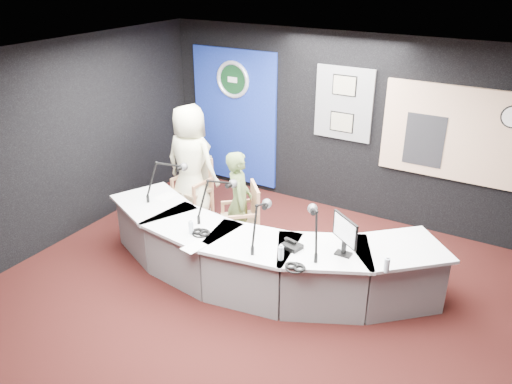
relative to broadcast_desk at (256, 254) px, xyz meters
The scene contains 30 objects.
ground 0.67m from the broadcast_desk, 84.81° to the right, with size 6.00×6.00×0.00m, color black.
ceiling 2.49m from the broadcast_desk, 84.81° to the right, with size 6.00×6.00×0.02m, color silver.
wall_back 2.66m from the broadcast_desk, 88.83° to the left, with size 6.00×0.02×2.80m, color black.
wall_left 3.17m from the broadcast_desk, 169.44° to the right, with size 0.02×6.00×2.80m, color black.
broadcast_desk is the anchor object (origin of this frame).
backdrop_panel 3.17m from the broadcast_desk, 127.40° to the left, with size 1.60×0.05×2.30m, color navy.
agency_seal 3.38m from the broadcast_desk, 127.86° to the left, with size 0.63×0.63×0.07m, color silver.
seal_center 3.38m from the broadcast_desk, 127.80° to the left, with size 0.48×0.48×0.01m, color black.
pinboard 2.79m from the broadcast_desk, 87.63° to the left, with size 0.90×0.04×1.10m, color slate.
framed_photo_upper 2.91m from the broadcast_desk, 87.60° to the left, with size 0.34×0.02×0.27m, color gray.
framed_photo_lower 2.63m from the broadcast_desk, 87.60° to the left, with size 0.34×0.02×0.27m, color gray.
booth_window_frame 3.24m from the broadcast_desk, 53.36° to the left, with size 2.12×0.06×1.32m, color tan.
booth_glow 3.23m from the broadcast_desk, 53.24° to the left, with size 2.00×0.02×1.20m, color beige.
equipment_rack 2.93m from the broadcast_desk, 60.54° to the left, with size 0.55×0.02×0.75m, color black.
armchair_left 2.03m from the broadcast_desk, 149.93° to the left, with size 0.57×0.57×1.01m, color #AE754F, non-canonical shape.
armchair_right 0.80m from the broadcast_desk, 137.40° to the left, with size 0.52×0.52×0.93m, color #AE754F, non-canonical shape.
draped_jacket 2.22m from the broadcast_desk, 144.96° to the left, with size 0.50×0.10×0.70m, color slate.
person_man 2.10m from the broadcast_desk, 149.93° to the left, with size 0.88×0.58×1.81m, color #EAEABB.
person_woman 0.87m from the broadcast_desk, 137.40° to the left, with size 0.53×0.35×1.46m, color #4E6132.
computer_monitor 1.34m from the broadcast_desk, ahead, with size 0.40×0.02×0.27m, color black.
desk_phone 0.74m from the broadcast_desk, 18.52° to the right, with size 0.21×0.17×0.05m, color black.
headphones_near 1.05m from the broadcast_desk, 34.47° to the right, with size 0.24×0.24×0.04m, color black.
headphones_far 0.78m from the broadcast_desk, 137.57° to the right, with size 0.24×0.24×0.04m, color black.
paper_stack 1.58m from the broadcast_desk, behind, with size 0.20×0.29×0.00m, color white.
notepad 0.92m from the broadcast_desk, 117.18° to the right, with size 0.19×0.27×0.00m, color white.
boom_mic_a 1.69m from the broadcast_desk, behind, with size 0.28×0.72×0.60m, color black, non-canonical shape.
boom_mic_b 0.91m from the broadcast_desk, behind, with size 0.24×0.73×0.60m, color black, non-canonical shape.
boom_mic_c 0.74m from the broadcast_desk, 51.76° to the right, with size 0.28×0.72×0.60m, color black, non-canonical shape.
boom_mic_d 1.04m from the broadcast_desk, ahead, with size 0.42×0.66×0.60m, color black, non-canonical shape.
water_bottles 0.74m from the broadcast_desk, 24.40° to the right, with size 2.33×0.59×0.18m, color silver, non-canonical shape.
Camera 1 is at (2.73, -4.18, 3.79)m, focal length 36.00 mm.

